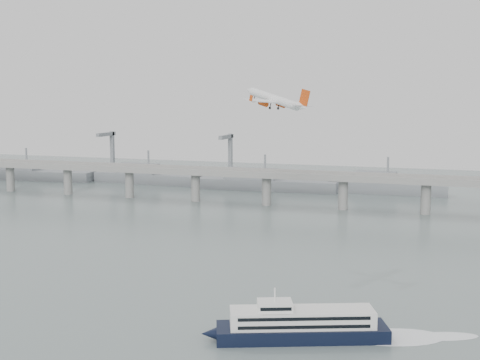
% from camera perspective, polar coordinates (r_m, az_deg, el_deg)
% --- Properties ---
extents(ground, '(900.00, 900.00, 0.00)m').
position_cam_1_polar(ground, '(226.31, -4.48, -10.83)').
color(ground, slate).
rests_on(ground, ground).
extents(bridge, '(800.00, 22.00, 23.90)m').
position_cam_1_polar(bridge, '(410.22, 6.26, -0.02)').
color(bridge, gray).
rests_on(bridge, ground).
extents(distant_fleet, '(453.00, 60.90, 40.00)m').
position_cam_1_polar(distant_fleet, '(525.08, -8.88, 0.33)').
color(distant_fleet, slate).
rests_on(distant_fleet, ground).
extents(ferry, '(79.28, 36.83, 15.62)m').
position_cam_1_polar(ferry, '(193.94, 5.52, -12.70)').
color(ferry, black).
rests_on(ferry, ground).
extents(airliner, '(35.62, 33.81, 12.03)m').
position_cam_1_polar(airliner, '(288.05, 3.20, 7.14)').
color(airliner, white).
rests_on(airliner, ground).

